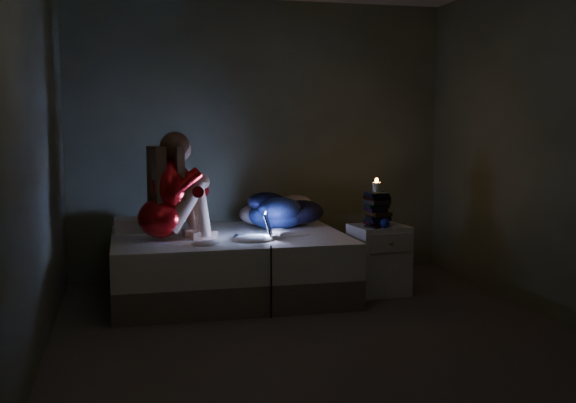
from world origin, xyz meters
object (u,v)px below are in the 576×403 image
object	(u,v)px
woman	(160,187)
phone	(371,227)
nightstand	(379,259)
bed	(229,265)
candle	(377,190)
laptop	(252,225)

from	to	relation	value
woman	phone	size ratio (longest dim) A/B	6.17
woman	nightstand	distance (m)	1.94
nightstand	phone	size ratio (longest dim) A/B	4.20
bed	candle	bearing A→B (deg)	-8.99
nightstand	phone	world-z (taller)	phone
laptop	candle	xyz separation A→B (m)	(1.08, 0.03, 0.26)
phone	candle	bearing A→B (deg)	37.56
laptop	phone	xyz separation A→B (m)	(0.99, -0.09, -0.04)
phone	bed	bearing A→B (deg)	150.61
bed	woman	distance (m)	0.92
woman	candle	bearing A→B (deg)	-17.30
laptop	candle	size ratio (longest dim) A/B	3.82
nightstand	candle	xyz separation A→B (m)	(-0.02, 0.02, 0.59)
laptop	phone	size ratio (longest dim) A/B	2.18
candle	woman	bearing A→B (deg)	-179.70
laptop	phone	world-z (taller)	laptop
woman	phone	world-z (taller)	woman
bed	phone	distance (m)	1.23
nightstand	candle	size ratio (longest dim) A/B	7.35
woman	laptop	bearing A→B (deg)	-19.21
laptop	bed	bearing A→B (deg)	139.95
candle	bed	bearing A→B (deg)	171.01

